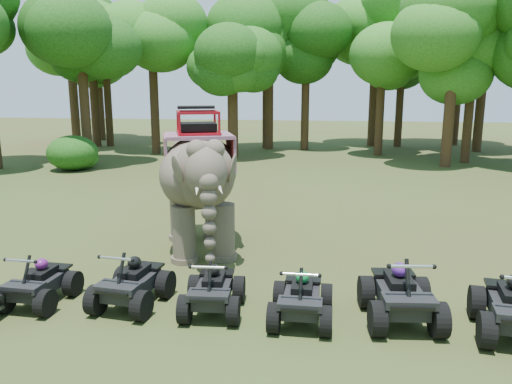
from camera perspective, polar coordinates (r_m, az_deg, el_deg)
ground at (r=11.49m, az=-0.88°, el=-10.57°), size 110.00×110.00×0.00m
elephant at (r=13.50m, az=-6.47°, el=1.36°), size 3.44×5.01×3.86m
atv_0 at (r=11.28m, az=-23.60°, el=-8.93°), size 1.20×1.59×1.15m
atv_1 at (r=10.56m, az=-14.05°, el=-9.39°), size 1.40×1.80×1.24m
atv_2 at (r=10.03m, az=-4.95°, el=-10.46°), size 1.26×1.65×1.17m
atv_3 at (r=9.67m, az=5.24°, el=-11.31°), size 1.17×1.60×1.18m
atv_4 at (r=9.98m, az=16.25°, el=-10.41°), size 1.53×1.97×1.37m
tree_0 at (r=35.32m, az=5.69°, el=11.79°), size 6.00×6.00×8.58m
tree_1 at (r=33.23m, az=14.07°, el=10.59°), size 5.29×5.29×7.55m
tree_2 at (r=29.42m, az=21.46°, el=11.62°), size 6.46×6.46×9.23m
tree_24 at (r=29.98m, az=-19.09°, el=10.82°), size 5.75×5.75×8.22m
tree_25 at (r=33.56m, az=-11.62°, el=11.84°), size 6.21×6.21×8.87m
tree_26 at (r=31.26m, az=-2.81°, el=10.07°), size 4.68×4.68×6.69m
tree_27 at (r=36.21m, az=1.21°, el=12.14°), size 6.27×6.27×8.95m
tree_28 at (r=38.84m, az=-16.62°, el=10.88°), size 5.54×5.54×7.91m
tree_29 at (r=43.35m, az=-17.54°, el=11.96°), size 6.66×6.66×9.52m
tree_31 at (r=40.73m, az=22.19°, el=12.70°), size 7.69×7.69×10.99m
tree_32 at (r=37.32m, az=24.53°, el=12.11°), size 7.20×7.20×10.29m
tree_33 at (r=31.50m, az=23.26°, el=9.72°), size 5.13×5.13×7.33m
tree_35 at (r=35.49m, az=1.52°, el=12.94°), size 6.96×6.96×9.94m
tree_36 at (r=36.94m, az=-20.25°, el=12.00°), size 6.79×6.79×9.70m
tree_37 at (r=38.40m, az=16.18°, el=11.03°), size 5.66×5.66×8.09m
tree_38 at (r=38.30m, az=13.40°, el=12.99°), size 7.36×7.36×10.51m
tree_39 at (r=31.31m, az=-2.59°, el=11.17°), size 5.52×5.52×7.88m
tree_40 at (r=38.77m, az=-18.14°, el=12.20°), size 6.88×6.88×9.83m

